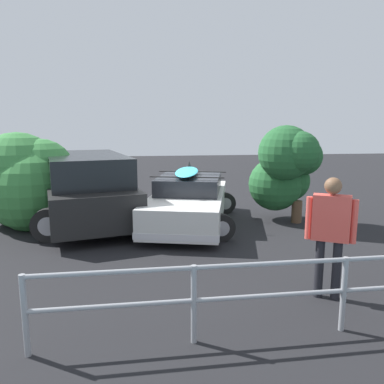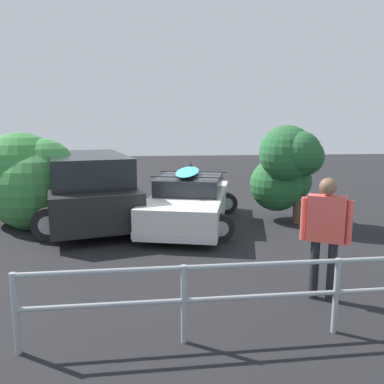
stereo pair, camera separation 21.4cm
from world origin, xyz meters
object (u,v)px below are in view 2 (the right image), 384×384
(sedan_car, at_px, (190,201))
(bush_near_left, at_px, (287,169))
(person_bystander, at_px, (325,228))
(bush_near_right, at_px, (28,183))
(suv_car, at_px, (89,187))

(sedan_car, relative_size, bush_near_left, 1.83)
(person_bystander, relative_size, bush_near_right, 0.71)
(sedan_car, relative_size, person_bystander, 2.58)
(bush_near_left, bearing_deg, sedan_car, -3.54)
(bush_near_right, bearing_deg, sedan_car, 173.05)
(sedan_car, bearing_deg, bush_near_right, -6.95)
(bush_near_right, bearing_deg, suv_car, -178.57)
(person_bystander, xyz_separation_m, bush_near_right, (5.56, -4.96, -0.01))
(suv_car, bearing_deg, person_bystander, 129.13)
(person_bystander, bearing_deg, sedan_car, -71.80)
(sedan_car, distance_m, bush_near_left, 2.64)
(suv_car, xyz_separation_m, bush_near_right, (1.50, 0.04, 0.14))
(person_bystander, bearing_deg, bush_near_right, -41.71)
(sedan_car, distance_m, bush_near_right, 4.15)
(suv_car, relative_size, bush_near_right, 2.01)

